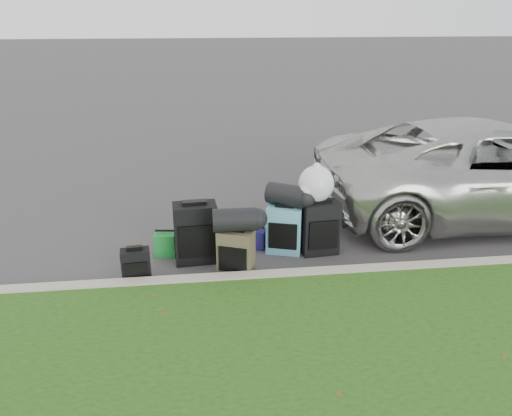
{
  "coord_description": "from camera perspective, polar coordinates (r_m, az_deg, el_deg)",
  "views": [
    {
      "loc": [
        -0.89,
        -6.42,
        3.19
      ],
      "look_at": [
        -0.1,
        0.2,
        0.55
      ],
      "focal_mm": 35.0,
      "sensor_mm": 36.0,
      "label": 1
    }
  ],
  "objects": [
    {
      "name": "duffel_right",
      "position": [
        6.87,
        3.55,
        1.51
      ],
      "size": [
        0.62,
        0.55,
        0.3
      ],
      "primitive_type": "cylinder",
      "rotation": [
        0.0,
        1.57,
        -0.58
      ],
      "color": "black",
      "rests_on": "suitcase_teal"
    },
    {
      "name": "suv",
      "position": [
        9.0,
        25.44,
        3.98
      ],
      "size": [
        5.71,
        2.74,
        1.57
      ],
      "primitive_type": "imported",
      "rotation": [
        0.0,
        0.0,
        1.55
      ],
      "color": "#B7B7B2",
      "rests_on": "ground"
    },
    {
      "name": "duffel_left",
      "position": [
        6.24,
        -2.44,
        -1.35
      ],
      "size": [
        0.56,
        0.31,
        0.3
      ],
      "primitive_type": "cylinder",
      "rotation": [
        0.0,
        1.57,
        -0.02
      ],
      "color": "black",
      "rests_on": "suitcase_olive"
    },
    {
      "name": "suitcase_teal",
      "position": [
        7.0,
        3.25,
        -2.46
      ],
      "size": [
        0.54,
        0.41,
        0.68
      ],
      "primitive_type": "cube",
      "rotation": [
        0.0,
        0.0,
        -0.3
      ],
      "color": "teal",
      "rests_on": "ground"
    },
    {
      "name": "tote_green",
      "position": [
        7.09,
        -10.31,
        -4.06
      ],
      "size": [
        0.32,
        0.27,
        0.33
      ],
      "primitive_type": "cube",
      "rotation": [
        0.0,
        0.0,
        -0.13
      ],
      "color": "#1C7F2F",
      "rests_on": "ground"
    },
    {
      "name": "trash_bag",
      "position": [
        6.84,
        6.89,
        2.75
      ],
      "size": [
        0.49,
        0.49,
        0.49
      ],
      "primitive_type": "sphere",
      "color": "white",
      "rests_on": "suitcase_large_black_right"
    },
    {
      "name": "curb",
      "position": [
        6.32,
        2.22,
        -7.98
      ],
      "size": [
        120.0,
        0.18,
        0.15
      ],
      "primitive_type": "cube",
      "color": "#9E937F",
      "rests_on": "ground"
    },
    {
      "name": "suitcase_large_black_left",
      "position": [
        6.76,
        -6.9,
        -2.85
      ],
      "size": [
        0.59,
        0.38,
        0.82
      ],
      "primitive_type": "cube",
      "rotation": [
        0.0,
        0.0,
        0.07
      ],
      "color": "black",
      "rests_on": "ground"
    },
    {
      "name": "suitcase_large_black_right",
      "position": [
        7.01,
        7.33,
        -2.26
      ],
      "size": [
        0.52,
        0.34,
        0.75
      ],
      "primitive_type": "cube",
      "rotation": [
        0.0,
        0.0,
        0.08
      ],
      "color": "black",
      "rests_on": "ground"
    },
    {
      "name": "suitcase_small_black",
      "position": [
        6.45,
        -13.54,
        -6.46
      ],
      "size": [
        0.37,
        0.23,
        0.45
      ],
      "primitive_type": "cube",
      "rotation": [
        0.0,
        0.0,
        0.1
      ],
      "color": "black",
      "rests_on": "ground"
    },
    {
      "name": "tote_navy",
      "position": [
        7.19,
        0.06,
        -3.49
      ],
      "size": [
        0.32,
        0.29,
        0.28
      ],
      "primitive_type": "cube",
      "rotation": [
        0.0,
        0.0,
        -0.38
      ],
      "color": "#1A1650",
      "rests_on": "ground"
    },
    {
      "name": "suitcase_olive",
      "position": [
        6.43,
        -2.29,
        -5.09
      ],
      "size": [
        0.52,
        0.42,
        0.61
      ],
      "primitive_type": "cube",
      "rotation": [
        0.0,
        0.0,
        -0.38
      ],
      "color": "#3C3724",
      "rests_on": "ground"
    },
    {
      "name": "ground",
      "position": [
        7.23,
        0.98,
        -4.6
      ],
      "size": [
        120.0,
        120.0,
        0.0
      ],
      "primitive_type": "plane",
      "color": "#383535",
      "rests_on": "ground"
    }
  ]
}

